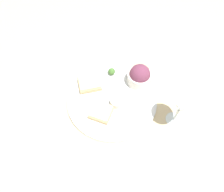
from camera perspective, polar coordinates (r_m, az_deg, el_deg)
ground_plane at (r=0.85m, az=-0.00°, el=-1.21°), size 4.00×4.00×0.00m
dinner_plate at (r=0.85m, az=-0.00°, el=-0.97°), size 0.35×0.35×0.01m
salad_bowl at (r=0.87m, az=7.21°, el=5.23°), size 0.10×0.10×0.09m
sauce_ramekin at (r=0.82m, az=1.16°, el=-1.65°), size 0.05×0.05×0.03m
cheese_toast_near at (r=0.87m, az=-5.88°, el=3.25°), size 0.11×0.10×0.03m
cheese_toast_far at (r=0.80m, az=-2.86°, el=-4.22°), size 0.09×0.09×0.03m
wine_glass at (r=0.75m, az=17.79°, el=-2.12°), size 0.09×0.09×0.16m
garnish at (r=0.90m, az=-0.09°, el=6.44°), size 0.03×0.03×0.03m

